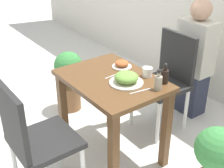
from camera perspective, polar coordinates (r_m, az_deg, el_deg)
ground_plane at (r=2.75m, az=0.00°, el=-12.47°), size 16.00×16.00×0.00m
dining_table at (r=2.42m, az=0.00°, el=-2.01°), size 0.82×0.61×0.72m
chair_near at (r=2.14m, az=-14.22°, el=-9.43°), size 0.42×0.42×0.91m
chair_far at (r=2.89m, az=10.04°, el=1.35°), size 0.42×0.42×0.91m
food_plate at (r=2.27m, az=2.64°, el=1.01°), size 0.25×0.25×0.09m
side_plate at (r=2.52m, az=1.81°, el=3.59°), size 0.16×0.16×0.06m
drink_cup at (r=2.38m, az=6.48°, el=2.20°), size 0.07×0.07×0.07m
sauce_bottle at (r=2.19m, az=8.45°, el=0.38°), size 0.06×0.06×0.16m
condiment_bottle at (r=2.29m, az=9.62°, el=1.54°), size 0.06×0.06×0.16m
fork_utensil at (r=2.39m, az=0.28°, el=1.58°), size 0.02×0.17×0.00m
spoon_utensil at (r=2.18m, az=5.19°, el=-1.33°), size 0.03×0.17×0.00m
potted_plant_left at (r=3.19m, az=-7.85°, el=1.33°), size 0.29×0.29×0.64m
potted_plant_right at (r=2.23m, az=18.29°, el=-13.19°), size 0.30×0.30×0.62m
person_figure at (r=3.14m, az=14.86°, el=4.35°), size 0.34×0.22×1.17m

